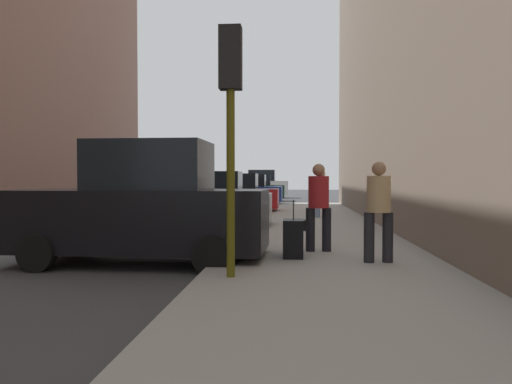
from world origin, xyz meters
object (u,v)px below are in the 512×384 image
object	(u,v)px
parked_black_suv	(143,208)
parked_silver_sedan	(205,202)
parked_white_van	(260,185)
duffel_bag	(308,225)
parked_blue_sedan	(246,191)
traffic_light	(231,96)
fire_hydrant	(253,224)
rolling_suitcase	(293,238)
parked_red_hatchback	(232,195)
pedestrian_in_jeans	(322,191)
pedestrian_in_tan_coat	(379,206)
pedestrian_in_red_jacket	(319,203)
parked_dark_green_sedan	(255,189)

from	to	relation	value
parked_black_suv	parked_silver_sedan	bearing A→B (deg)	90.00
parked_white_van	duffel_bag	xyz separation A→B (m)	(3.14, -26.21, -0.74)
parked_blue_sedan	traffic_light	world-z (taller)	traffic_light
fire_hydrant	rolling_suitcase	world-z (taller)	rolling_suitcase
parked_black_suv	parked_red_hatchback	size ratio (longest dim) A/B	1.10
parked_red_hatchback	duffel_bag	size ratio (longest dim) A/B	9.56
parked_red_hatchback	pedestrian_in_jeans	world-z (taller)	pedestrian_in_jeans
parked_blue_sedan	fire_hydrant	world-z (taller)	parked_blue_sedan
pedestrian_in_tan_coat	pedestrian_in_jeans	size ratio (longest dim) A/B	1.00
parked_silver_sedan	pedestrian_in_red_jacket	world-z (taller)	pedestrian_in_red_jacket
parked_white_van	parked_black_suv	bearing A→B (deg)	-90.00
parked_dark_green_sedan	parked_white_van	size ratio (longest dim) A/B	0.93
parked_blue_sedan	duffel_bag	xyz separation A→B (m)	(3.14, -14.71, -0.56)
pedestrian_in_red_jacket	pedestrian_in_jeans	xyz separation A→B (m)	(0.53, 8.52, 0.00)
duffel_bag	parked_silver_sedan	bearing A→B (deg)	153.64
parked_silver_sedan	rolling_suitcase	world-z (taller)	parked_silver_sedan
parked_silver_sedan	parked_blue_sedan	size ratio (longest dim) A/B	1.01
parked_red_hatchback	rolling_suitcase	world-z (taller)	parked_red_hatchback
parked_silver_sedan	parked_red_hatchback	size ratio (longest dim) A/B	1.01
parked_black_suv	duffel_bag	distance (m)	5.79
parked_silver_sedan	pedestrian_in_tan_coat	world-z (taller)	pedestrian_in_tan_coat
parked_red_hatchback	parked_silver_sedan	bearing A→B (deg)	-90.00
pedestrian_in_red_jacket	pedestrian_in_tan_coat	distance (m)	1.55
pedestrian_in_tan_coat	duffel_bag	world-z (taller)	pedestrian_in_tan_coat
fire_hydrant	rolling_suitcase	xyz separation A→B (m)	(0.95, -2.68, -0.01)
pedestrian_in_tan_coat	parked_silver_sedan	bearing A→B (deg)	121.87
parked_silver_sedan	traffic_light	distance (m)	8.59
parked_red_hatchback	pedestrian_in_red_jacket	xyz separation A→B (m)	(3.24, -12.29, 0.26)
parked_red_hatchback	rolling_suitcase	size ratio (longest dim) A/B	4.04
fire_hydrant	pedestrian_in_red_jacket	bearing A→B (deg)	-52.88
parked_black_suv	pedestrian_in_red_jacket	size ratio (longest dim) A/B	2.71
traffic_light	rolling_suitcase	xyz separation A→B (m)	(0.90, 1.86, -2.27)
parked_dark_green_sedan	parked_silver_sedan	bearing A→B (deg)	-90.00
parked_red_hatchback	parked_blue_sedan	xyz separation A→B (m)	(0.00, 6.39, 0.00)
parked_silver_sedan	parked_red_hatchback	distance (m)	6.76
parked_blue_sedan	pedestrian_in_tan_coat	distance (m)	20.34
parked_black_suv	parked_silver_sedan	xyz separation A→B (m)	(0.00, 6.37, -0.18)
duffel_bag	traffic_light	bearing A→B (deg)	-100.98
parked_black_suv	duffel_bag	size ratio (longest dim) A/B	10.54
parked_red_hatchback	parked_blue_sedan	world-z (taller)	same
parked_dark_green_sedan	pedestrian_in_jeans	bearing A→B (deg)	-76.85
pedestrian_in_jeans	parked_black_suv	bearing A→B (deg)	-111.96
parked_dark_green_sedan	traffic_light	world-z (taller)	traffic_light
fire_hydrant	parked_red_hatchback	bearing A→B (deg)	99.85
parked_white_van	pedestrian_in_jeans	distance (m)	21.99
parked_dark_green_sedan	duffel_bag	distance (m)	20.95
parked_silver_sedan	duffel_bag	xyz separation A→B (m)	(3.14, -1.55, -0.56)
parked_red_hatchback	parked_black_suv	bearing A→B (deg)	-90.00
parked_blue_sedan	traffic_light	xyz separation A→B (m)	(1.85, -21.32, 1.91)
parked_white_van	parked_blue_sedan	bearing A→B (deg)	-90.00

